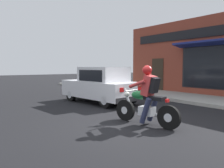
{
  "coord_description": "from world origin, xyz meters",
  "views": [
    {
      "loc": [
        -4.06,
        -4.3,
        1.58
      ],
      "look_at": [
        0.81,
        2.0,
        0.95
      ],
      "focal_mm": 35.0,
      "sensor_mm": 36.0,
      "label": 1
    }
  ],
  "objects": [
    {
      "name": "storefront_building",
      "position": [
        6.89,
        2.02,
        2.11
      ],
      "size": [
        1.25,
        10.08,
        4.2
      ],
      "color": "brown",
      "rests_on": "ground"
    },
    {
      "name": "ground_plane",
      "position": [
        0.0,
        0.0,
        0.0
      ],
      "size": [
        80.0,
        80.0,
        0.0
      ],
      "primitive_type": "plane",
      "color": "black"
    },
    {
      "name": "fire_hydrant",
      "position": [
        4.68,
        3.56,
        0.57
      ],
      "size": [
        0.36,
        0.24,
        0.88
      ],
      "color": "red",
      "rests_on": "sidewalk_curb"
    },
    {
      "name": "sidewalk_curb",
      "position": [
        5.36,
        3.0,
        0.07
      ],
      "size": [
        2.6,
        22.0,
        0.14
      ],
      "primitive_type": "cube",
      "color": "#9E9B93",
      "rests_on": "ground"
    },
    {
      "name": "car_hatchback",
      "position": [
        1.39,
        3.57,
        0.77
      ],
      "size": [
        1.98,
        3.91,
        1.57
      ],
      "color": "black",
      "rests_on": "ground"
    },
    {
      "name": "motorcycle_with_rider",
      "position": [
        0.25,
        -0.25,
        0.68
      ],
      "size": [
        0.68,
        2.01,
        1.62
      ],
      "color": "black",
      "rests_on": "ground"
    }
  ]
}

